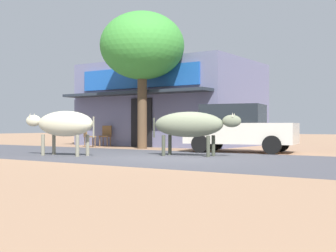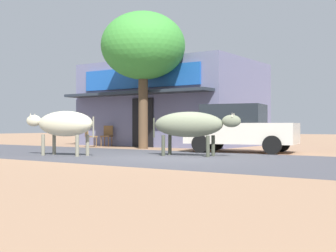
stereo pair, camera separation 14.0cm
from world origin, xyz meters
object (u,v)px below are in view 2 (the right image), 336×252
roadside_tree (143,47)px  parked_hatchback_car (239,128)px  cafe_chair_near_tree (89,135)px  cow_far_dark (190,125)px  cow_near_brown (64,124)px  cafe_chair_by_doorway (107,135)px

roadside_tree → parked_hatchback_car: (4.25, -0.13, -3.22)m
cafe_chair_near_tree → cow_far_dark: bearing=-20.9°
cow_near_brown → roadside_tree: bearing=97.3°
cow_near_brown → cafe_chair_by_doorway: 6.42m
cow_near_brown → cafe_chair_near_tree: (-3.31, 4.52, -0.45)m
parked_hatchback_car → cow_near_brown: bearing=-128.1°
parked_hatchback_car → cafe_chair_by_doorway: (-6.86, 0.90, -0.33)m
parked_hatchback_car → cafe_chair_by_doorway: 6.93m
roadside_tree → cow_far_dark: bearing=-35.4°
cow_near_brown → cow_far_dark: size_ratio=0.93×
parked_hatchback_car → cafe_chair_near_tree: (-6.96, -0.12, -0.33)m
cow_near_brown → cow_far_dark: 3.85m
cafe_chair_by_doorway → parked_hatchback_car: bearing=-7.4°
roadside_tree → parked_hatchback_car: bearing=-1.7°
parked_hatchback_car → cafe_chair_near_tree: size_ratio=4.26×
cow_near_brown → cafe_chair_by_doorway: bearing=120.2°
roadside_tree → parked_hatchback_car: size_ratio=1.39×
parked_hatchback_car → cafe_chair_by_doorway: bearing=172.6°
cow_far_dark → parked_hatchback_car: bearing=82.5°
parked_hatchback_car → cow_far_dark: parked_hatchback_car is taller
cow_far_dark → cafe_chair_by_doorway: (-6.51, 3.55, -0.42)m
roadside_tree → cafe_chair_by_doorway: (-2.61, 0.77, -3.55)m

